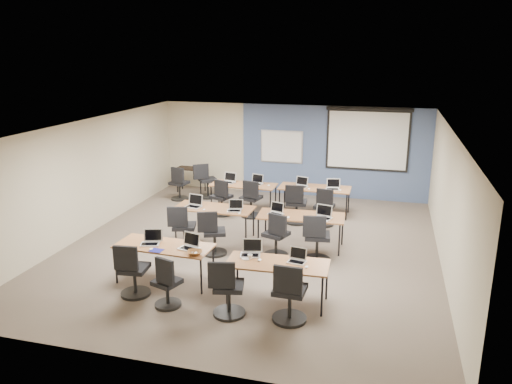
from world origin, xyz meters
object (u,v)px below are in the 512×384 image
(task_chair_10, at_px, (296,207))
(laptop_2, at_px, (251,251))
(task_chair_3, at_px, (289,297))
(laptop_6, at_px, (276,211))
(laptop_3, at_px, (297,258))
(laptop_4, at_px, (194,204))
(projector_screen, at_px, (368,136))
(task_chair_5, at_px, (213,236))
(task_chair_0, at_px, (133,274))
(task_chair_6, at_px, (276,239))
(task_chair_8, at_px, (221,200))
(laptop_8, at_px, (229,180))
(laptop_0, at_px, (151,240))
(whiteboard, at_px, (282,147))
(task_chair_1, at_px, (167,286))
(task_chair_9, at_px, (251,202))
(spare_chair_a, at_px, (206,184))
(task_chair_4, at_px, (183,231))
(laptop_9, at_px, (257,182))
(training_table_front_right, at_px, (278,265))
(laptop_10, at_px, (301,184))
(training_table_mid_right, at_px, (301,217))
(task_chair_7, at_px, (316,242))
(training_table_mid_left, at_px, (214,209))
(laptop_5, at_px, (235,208))
(laptop_7, at_px, (323,215))
(task_chair_2, at_px, (227,293))
(spare_chair_b, at_px, (179,186))
(training_table_back_left, at_px, (244,186))
(laptop_1, at_px, (190,245))
(task_chair_11, at_px, (324,210))
(training_table_back_right, at_px, (315,189))
(training_table_front_left, at_px, (164,247))
(utility_table, at_px, (191,171))

(task_chair_10, bearing_deg, laptop_2, -96.47)
(task_chair_3, height_order, laptop_6, task_chair_3)
(laptop_3, height_order, laptop_4, laptop_4)
(projector_screen, relative_size, task_chair_5, 2.39)
(task_chair_0, distance_m, task_chair_6, 3.14)
(task_chair_8, bearing_deg, task_chair_10, 15.66)
(laptop_3, bearing_deg, laptop_8, 129.40)
(laptop_0, relative_size, task_chair_10, 0.33)
(task_chair_6, bearing_deg, laptop_8, 143.58)
(whiteboard, height_order, laptop_6, whiteboard)
(task_chair_1, xyz_separation_m, task_chair_9, (0.08, 4.98, 0.03))
(task_chair_9, relative_size, spare_chair_a, 0.98)
(task_chair_4, relative_size, laptop_8, 2.90)
(laptop_9, bearing_deg, laptop_2, -62.06)
(training_table_front_right, distance_m, task_chair_5, 2.46)
(laptop_2, bearing_deg, task_chair_9, 92.84)
(laptop_10, bearing_deg, task_chair_1, -87.67)
(training_table_mid_right, distance_m, task_chair_7, 0.91)
(task_chair_0, relative_size, laptop_3, 3.33)
(training_table_mid_left, bearing_deg, laptop_5, -10.42)
(task_chair_3, relative_size, laptop_7, 2.88)
(training_table_mid_left, xyz_separation_m, task_chair_6, (1.65, -0.78, -0.27))
(task_chair_2, distance_m, laptop_4, 3.83)
(laptop_2, bearing_deg, laptop_8, 99.57)
(task_chair_3, bearing_deg, spare_chair_b, 129.12)
(task_chair_8, bearing_deg, laptop_7, -10.70)
(task_chair_8, bearing_deg, laptop_8, 109.46)
(laptop_0, bearing_deg, task_chair_2, -44.00)
(training_table_back_left, bearing_deg, task_chair_1, -87.17)
(laptop_1, bearing_deg, laptop_9, 105.93)
(laptop_10, relative_size, task_chair_11, 0.34)
(training_table_back_right, xyz_separation_m, laptop_4, (-2.45, -2.40, 0.11))
(training_table_front_left, bearing_deg, training_table_mid_left, 90.01)
(training_table_front_left, relative_size, task_chair_2, 1.79)
(training_table_front_left, height_order, laptop_3, laptop_3)
(training_table_mid_right, xyz_separation_m, laptop_0, (-2.42, -2.39, 0.11))
(task_chair_5, bearing_deg, laptop_7, 0.58)
(laptop_6, bearing_deg, training_table_back_left, 140.86)
(training_table_front_right, height_order, task_chair_10, task_chair_10)
(task_chair_8, bearing_deg, laptop_5, -42.64)
(task_chair_0, distance_m, task_chair_11, 5.37)
(laptop_2, bearing_deg, task_chair_5, 117.93)
(training_table_front_left, relative_size, spare_chair_b, 1.82)
(training_table_mid_right, distance_m, laptop_4, 2.52)
(laptop_10, xyz_separation_m, utility_table, (-3.66, 1.20, -0.14))
(whiteboard, height_order, laptop_7, whiteboard)
(laptop_1, height_order, laptop_3, laptop_1)
(task_chair_8, bearing_deg, laptop_3, -36.81)
(task_chair_0, relative_size, task_chair_8, 1.01)
(training_table_front_left, distance_m, task_chair_4, 1.61)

